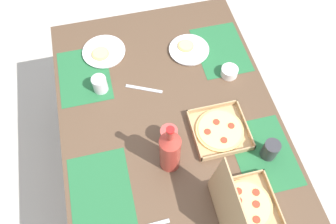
{
  "coord_description": "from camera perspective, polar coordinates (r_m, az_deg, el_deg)",
  "views": [
    {
      "loc": [
        -0.82,
        0.2,
        2.15
      ],
      "look_at": [
        0.0,
        0.0,
        0.72
      ],
      "focal_mm": 36.44,
      "sensor_mm": 36.0,
      "label": 1
    }
  ],
  "objects": [
    {
      "name": "ground_plane",
      "position": [
        2.31,
        0.0,
        -9.16
      ],
      "size": [
        6.0,
        6.0,
        0.0
      ],
      "primitive_type": "plane",
      "color": "beige"
    },
    {
      "name": "dining_table",
      "position": [
        1.74,
        0.0,
        -1.67
      ],
      "size": [
        1.41,
        1.04,
        0.72
      ],
      "color": "#3F3328",
      "rests_on": "ground_plane"
    },
    {
      "name": "placemat_near_left",
      "position": [
        1.61,
        15.76,
        -6.79
      ],
      "size": [
        0.36,
        0.26,
        0.0
      ],
      "primitive_type": "cube",
      "color": "#236638",
      "rests_on": "dining_table"
    },
    {
      "name": "placemat_near_right",
      "position": [
        1.91,
        8.81,
        10.28
      ],
      "size": [
        0.36,
        0.26,
        0.0
      ],
      "primitive_type": "cube",
      "color": "#236638",
      "rests_on": "dining_table"
    },
    {
      "name": "placemat_far_left",
      "position": [
        1.52,
        -11.19,
        -12.91
      ],
      "size": [
        0.36,
        0.26,
        0.0
      ],
      "primitive_type": "cube",
      "color": "#236638",
      "rests_on": "dining_table"
    },
    {
      "name": "placemat_far_right",
      "position": [
        1.83,
        -13.83,
        6.0
      ],
      "size": [
        0.36,
        0.26,
        0.0
      ],
      "primitive_type": "cube",
      "color": "#236638",
      "rests_on": "dining_table"
    },
    {
      "name": "pizza_box_corner_left",
      "position": [
        1.61,
        8.63,
        -3.04
      ],
      "size": [
        0.26,
        0.26,
        0.04
      ],
      "color": "tan",
      "rests_on": "dining_table"
    },
    {
      "name": "pizza_box_corner_right",
      "position": [
        1.46,
        12.22,
        -14.95
      ],
      "size": [
        0.25,
        0.26,
        0.29
      ],
      "color": "tan",
      "rests_on": "dining_table"
    },
    {
      "name": "plate_middle",
      "position": [
        1.9,
        -10.72,
        9.85
      ],
      "size": [
        0.23,
        0.23,
        0.03
      ],
      "color": "white",
      "rests_on": "dining_table"
    },
    {
      "name": "plate_near_left",
      "position": [
        1.88,
        3.48,
        10.39
      ],
      "size": [
        0.22,
        0.22,
        0.03
      ],
      "color": "white",
      "rests_on": "dining_table"
    },
    {
      "name": "soda_bottle",
      "position": [
        1.42,
        0.34,
        -6.5
      ],
      "size": [
        0.09,
        0.09,
        0.32
      ],
      "color": "#B2382D",
      "rests_on": "dining_table"
    },
    {
      "name": "cup_red",
      "position": [
        1.57,
        16.73,
        -6.08
      ],
      "size": [
        0.07,
        0.07,
        0.1
      ],
      "primitive_type": "cylinder",
      "color": "#333338",
      "rests_on": "dining_table"
    },
    {
      "name": "cup_dark",
      "position": [
        1.54,
        0.17,
        -4.0
      ],
      "size": [
        0.08,
        0.08,
        0.1
      ],
      "primitive_type": "cylinder",
      "color": "#BF4742",
      "rests_on": "dining_table"
    },
    {
      "name": "cup_spare",
      "position": [
        1.72,
        -11.33,
        4.58
      ],
      "size": [
        0.07,
        0.07,
        0.09
      ],
      "primitive_type": "cylinder",
      "color": "silver",
      "rests_on": "dining_table"
    },
    {
      "name": "condiment_bowl",
      "position": [
        1.79,
        10.23,
        6.64
      ],
      "size": [
        0.09,
        0.09,
        0.05
      ],
      "primitive_type": "cylinder",
      "color": "white",
      "rests_on": "dining_table"
    },
    {
      "name": "fork_by_near_right",
      "position": [
        1.73,
        -4.03,
        3.89
      ],
      "size": [
        0.1,
        0.18,
        0.0
      ],
      "primitive_type": "cube",
      "rotation": [
        0.0,
        0.0,
        1.13
      ],
      "color": "#B7B7BC",
      "rests_on": "dining_table"
    }
  ]
}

